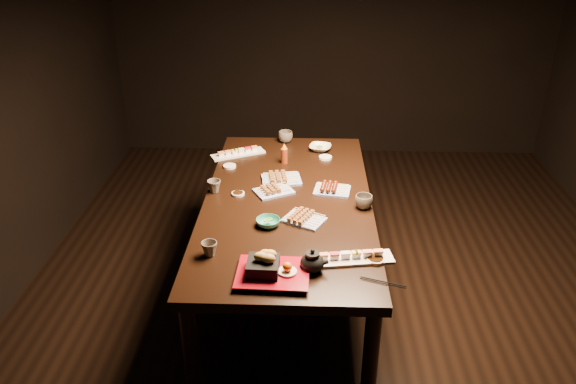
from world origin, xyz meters
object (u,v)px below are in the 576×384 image
(yakitori_plate_center, at_px, (274,188))
(teacup_far_right, at_px, (285,137))
(edamame_bowl_cream, at_px, (320,148))
(teacup_mid_right, at_px, (364,202))
(tempura_tray, at_px, (273,266))
(condiment_bottle, at_px, (284,153))
(teacup_near_left, at_px, (209,249))
(dining_table, at_px, (288,257))
(sushi_platter_far, at_px, (238,152))
(teacup_far_left, at_px, (214,186))
(yakitori_plate_left, at_px, (281,177))
(teapot, at_px, (312,260))
(sushi_platter_near, at_px, (351,256))
(edamame_bowl_green, at_px, (268,222))
(yakitori_plate_right, at_px, (304,217))

(yakitori_plate_center, relative_size, teacup_far_right, 2.10)
(yakitori_plate_center, relative_size, edamame_bowl_cream, 1.44)
(teacup_mid_right, bearing_deg, tempura_tray, -124.76)
(condiment_bottle, bearing_deg, teacup_near_left, -105.88)
(dining_table, relative_size, teacup_mid_right, 19.36)
(sushi_platter_far, distance_m, teacup_near_left, 1.15)
(teacup_far_left, bearing_deg, yakitori_plate_center, 1.04)
(tempura_tray, xyz_separation_m, teacup_near_left, (-0.30, 0.16, -0.02))
(sushi_platter_far, bearing_deg, teacup_far_right, -168.75)
(yakitori_plate_left, bearing_deg, teapot, -88.00)
(sushi_platter_near, xyz_separation_m, teacup_mid_right, (0.10, 0.49, 0.01))
(edamame_bowl_cream, height_order, teacup_near_left, teacup_near_left)
(yakitori_plate_center, height_order, condiment_bottle, condiment_bottle)
(teacup_mid_right, xyz_separation_m, teacup_far_left, (-0.81, 0.15, -0.00))
(teapot, distance_m, condiment_bottle, 1.15)
(yakitori_plate_center, bearing_deg, dining_table, -73.37)
(teacup_far_left, bearing_deg, condiment_bottle, 47.58)
(teacup_near_left, bearing_deg, teacup_mid_right, 32.91)
(teacup_near_left, distance_m, condiment_bottle, 1.08)
(teacup_mid_right, bearing_deg, sushi_platter_near, -101.12)
(sushi_platter_near, height_order, edamame_bowl_cream, sushi_platter_near)
(sushi_platter_near, bearing_deg, yakitori_plate_left, 104.84)
(teacup_mid_right, height_order, teacup_far_right, teacup_far_right)
(sushi_platter_far, distance_m, tempura_tray, 1.34)
(dining_table, height_order, teacup_near_left, teacup_near_left)
(teacup_mid_right, distance_m, teacup_far_right, 1.01)
(sushi_platter_far, xyz_separation_m, teapot, (0.47, -1.25, 0.03))
(sushi_platter_far, bearing_deg, condiment_bottle, 132.18)
(teacup_near_left, distance_m, teacup_far_right, 1.41)
(dining_table, height_order, condiment_bottle, condiment_bottle)
(condiment_bottle, bearing_deg, dining_table, -85.37)
(sushi_platter_far, xyz_separation_m, teacup_far_right, (0.29, 0.23, 0.02))
(teacup_mid_right, bearing_deg, condiment_bottle, 128.18)
(teacup_far_right, bearing_deg, edamame_bowl_cream, -29.58)
(edamame_bowl_cream, bearing_deg, teacup_mid_right, -74.40)
(yakitori_plate_center, bearing_deg, sushi_platter_near, -87.68)
(teacup_far_right, distance_m, teapot, 1.49)
(yakitori_plate_center, bearing_deg, edamame_bowl_cream, 38.41)
(sushi_platter_far, height_order, teapot, teapot)
(dining_table, distance_m, tempura_tray, 0.83)
(tempura_tray, bearing_deg, yakitori_plate_left, 92.28)
(edamame_bowl_green, bearing_deg, condiment_bottle, 86.47)
(yakitori_plate_right, height_order, teacup_far_right, teacup_far_right)
(sushi_platter_far, relative_size, teacup_near_left, 4.65)
(yakitori_plate_left, distance_m, teacup_mid_right, 0.54)
(sushi_platter_near, xyz_separation_m, yakitori_plate_left, (-0.35, 0.80, 0.00))
(sushi_platter_near, relative_size, yakitori_plate_center, 1.91)
(yakitori_plate_right, height_order, teacup_near_left, teacup_near_left)
(teacup_near_left, bearing_deg, yakitori_plate_center, 68.27)
(sushi_platter_near, height_order, tempura_tray, tempura_tray)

